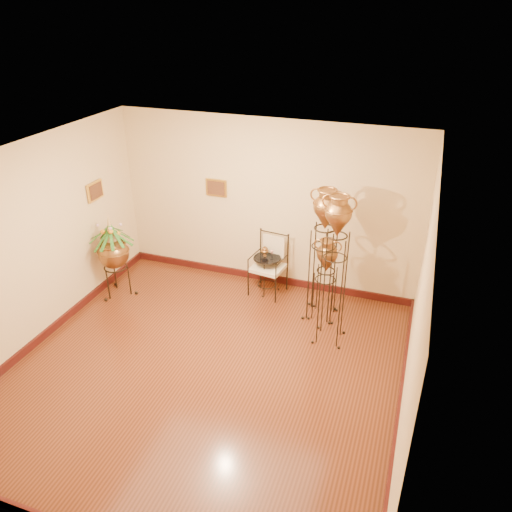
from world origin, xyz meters
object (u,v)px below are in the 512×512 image
(amphora_mid, at_px, (323,254))
(side_table, at_px, (267,274))
(amphora_tall, at_px, (334,270))
(planter_urn, at_px, (113,250))
(armchair, at_px, (268,265))

(amphora_mid, bearing_deg, side_table, 158.56)
(amphora_mid, height_order, side_table, amphora_mid)
(amphora_tall, distance_m, planter_urn, 3.56)
(amphora_tall, distance_m, armchair, 1.65)
(amphora_mid, height_order, planter_urn, amphora_mid)
(amphora_tall, height_order, side_table, amphora_tall)
(amphora_tall, xyz_separation_m, side_table, (-1.25, 0.94, -0.80))
(planter_urn, bearing_deg, amphora_mid, 8.69)
(armchair, bearing_deg, amphora_mid, -12.77)
(amphora_mid, bearing_deg, armchair, 159.76)
(armchair, bearing_deg, planter_urn, -152.35)
(planter_urn, xyz_separation_m, armchair, (2.32, 0.85, -0.30))
(amphora_mid, xyz_separation_m, side_table, (-0.98, 0.39, -0.72))
(amphora_mid, xyz_separation_m, armchair, (-0.95, 0.35, -0.54))
(amphora_tall, bearing_deg, planter_urn, 179.07)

